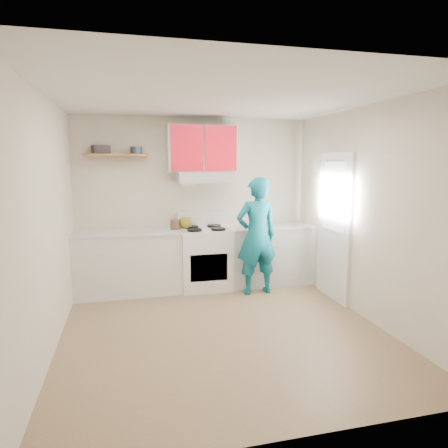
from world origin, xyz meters
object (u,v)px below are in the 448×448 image
object	(u,v)px
kettle	(185,223)
person	(257,236)
stove	(205,259)
tin	(136,150)
crock	(175,225)

from	to	relation	value
kettle	person	world-z (taller)	person
stove	person	distance (m)	0.90
stove	tin	bearing A→B (deg)	170.05
tin	crock	distance (m)	1.23
tin	person	world-z (taller)	tin
tin	kettle	xyz separation A→B (m)	(0.69, -0.05, -1.08)
tin	person	size ratio (longest dim) A/B	0.10
tin	stove	bearing A→B (deg)	-9.95
stove	crock	bearing A→B (deg)	171.61
tin	kettle	size ratio (longest dim) A/B	0.80
kettle	crock	world-z (taller)	kettle
stove	crock	size ratio (longest dim) A/B	5.54
tin	crock	world-z (taller)	tin
stove	kettle	bearing A→B (deg)	156.63
kettle	crock	bearing A→B (deg)	-152.74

